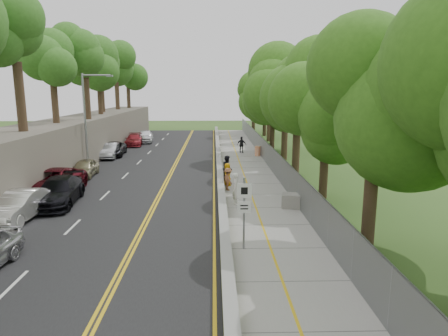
{
  "coord_description": "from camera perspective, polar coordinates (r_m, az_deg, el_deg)",
  "views": [
    {
      "loc": [
        -0.21,
        -18.97,
        6.69
      ],
      "look_at": [
        0.5,
        8.0,
        1.4
      ],
      "focal_mm": 32.0,
      "sensor_mm": 36.0,
      "label": 1
    }
  ],
  "objects": [
    {
      "name": "jersey_barrier",
      "position": [
        34.57,
        -0.72,
        0.44
      ],
      "size": [
        0.42,
        66.0,
        0.6
      ],
      "primitive_type": "cube",
      "color": "yellow",
      "rests_on": "ground"
    },
    {
      "name": "car_5",
      "position": [
        41.32,
        -16.07,
        2.41
      ],
      "size": [
        1.93,
        4.5,
        1.44
      ],
      "primitive_type": "imported",
      "rotation": [
        0.0,
        0.0,
        0.09
      ],
      "color": "#A8AAAF",
      "rests_on": "road"
    },
    {
      "name": "painter_2",
      "position": [
        29.64,
        0.49,
        -0.0
      ],
      "size": [
        0.83,
        1.0,
        1.88
      ],
      "primitive_type": "imported",
      "rotation": [
        0.0,
        0.0,
        1.43
      ],
      "color": "black",
      "rests_on": "sidewalk"
    },
    {
      "name": "trees_embankment",
      "position": [
        36.5,
        -22.98,
        16.24
      ],
      "size": [
        6.4,
        66.0,
        13.0
      ],
      "primitive_type": null,
      "color": "#3A7723",
      "rests_on": "rock_embankment"
    },
    {
      "name": "concrete_block",
      "position": [
        23.28,
        9.75,
        -4.63
      ],
      "size": [
        1.36,
        1.14,
        0.79
      ],
      "primitive_type": "cube",
      "rotation": [
        0.0,
        0.0,
        -0.23
      ],
      "color": "slate",
      "rests_on": "sidewalk"
    },
    {
      "name": "ground",
      "position": [
        20.12,
        -0.83,
        -8.33
      ],
      "size": [
        140.0,
        140.0,
        0.0
      ],
      "primitive_type": "plane",
      "color": "#33511E",
      "rests_on": "ground"
    },
    {
      "name": "painter_3",
      "position": [
        26.76,
        0.58,
        -1.6
      ],
      "size": [
        0.89,
        1.12,
        1.52
      ],
      "primitive_type": "imported",
      "rotation": [
        0.0,
        0.0,
        1.95
      ],
      "color": "brown",
      "rests_on": "sidewalk"
    },
    {
      "name": "painter_0",
      "position": [
        28.06,
        0.49,
        -0.92
      ],
      "size": [
        0.7,
        0.89,
        1.6
      ],
      "primitive_type": "imported",
      "rotation": [
        0.0,
        0.0,
        1.85
      ],
      "color": "orange",
      "rests_on": "sidewalk"
    },
    {
      "name": "car_7",
      "position": [
        49.82,
        -12.71,
        3.95
      ],
      "size": [
        2.39,
        4.94,
        1.39
      ],
      "primitive_type": "imported",
      "rotation": [
        0.0,
        0.0,
        0.1
      ],
      "color": "maroon",
      "rests_on": "road"
    },
    {
      "name": "car_6",
      "position": [
        42.5,
        -15.66,
        2.64
      ],
      "size": [
        2.73,
        5.25,
        1.41
      ],
      "primitive_type": "imported",
      "rotation": [
        0.0,
        0.0,
        0.08
      ],
      "color": "black",
      "rests_on": "road"
    },
    {
      "name": "car_4",
      "position": [
        32.9,
        -19.3,
        -0.01
      ],
      "size": [
        1.73,
        4.0,
        1.34
      ],
      "primitive_type": "imported",
      "rotation": [
        0.0,
        0.0,
        0.04
      ],
      "color": "#9A926E",
      "rests_on": "road"
    },
    {
      "name": "road",
      "position": [
        35.01,
        -10.01,
        -0.06
      ],
      "size": [
        11.2,
        66.0,
        0.04
      ],
      "primitive_type": "cube",
      "color": "black",
      "rests_on": "ground"
    },
    {
      "name": "car_1",
      "position": [
        23.32,
        -27.21,
        -4.8
      ],
      "size": [
        1.91,
        4.69,
        1.51
      ],
      "primitive_type": "imported",
      "rotation": [
        0.0,
        0.0,
        -0.07
      ],
      "color": "silver",
      "rests_on": "road"
    },
    {
      "name": "sidewalk",
      "position": [
        34.73,
        3.08,
        0.01
      ],
      "size": [
        4.2,
        66.0,
        0.05
      ],
      "primitive_type": "cube",
      "color": "gray",
      "rests_on": "ground"
    },
    {
      "name": "streetlight",
      "position": [
        34.59,
        -18.9,
        7.1
      ],
      "size": [
        2.52,
        0.22,
        8.0
      ],
      "color": "gray",
      "rests_on": "ground"
    },
    {
      "name": "painter_1",
      "position": [
        23.5,
        1.79,
        -2.94
      ],
      "size": [
        0.62,
        0.78,
        1.88
      ],
      "primitive_type": "imported",
      "rotation": [
        0.0,
        0.0,
        1.3
      ],
      "color": "white",
      "rests_on": "sidewalk"
    },
    {
      "name": "car_8",
      "position": [
        52.45,
        -11.18,
        4.46
      ],
      "size": [
        2.27,
        4.78,
        1.58
      ],
      "primitive_type": "imported",
      "rotation": [
        0.0,
        0.0,
        0.09
      ],
      "color": "white",
      "rests_on": "road"
    },
    {
      "name": "trees_fenceside",
      "position": [
        34.73,
        10.69,
        11.42
      ],
      "size": [
        7.0,
        66.0,
        14.0
      ],
      "primitive_type": null,
      "color": "#3E781E",
      "rests_on": "ground"
    },
    {
      "name": "car_2",
      "position": [
        27.94,
        -23.31,
        -1.88
      ],
      "size": [
        3.08,
        6.02,
        1.63
      ],
      "primitive_type": "imported",
      "rotation": [
        0.0,
        0.0,
        -0.07
      ],
      "color": "#5B0C16",
      "rests_on": "road"
    },
    {
      "name": "signpost",
      "position": [
        16.69,
        2.89,
        -5.37
      ],
      "size": [
        0.62,
        0.09,
        3.1
      ],
      "color": "gray",
      "rests_on": "sidewalk"
    },
    {
      "name": "rock_embankment",
      "position": [
        36.78,
        -22.71,
        2.9
      ],
      "size": [
        5.0,
        66.0,
        4.0
      ],
      "primitive_type": "cube",
      "color": "#595147",
      "rests_on": "ground"
    },
    {
      "name": "car_3",
      "position": [
        25.46,
        -22.57,
        -3.11
      ],
      "size": [
        2.65,
        5.52,
        1.55
      ],
      "primitive_type": "imported",
      "rotation": [
        0.0,
        0.0,
        0.09
      ],
      "color": "black",
      "rests_on": "road"
    },
    {
      "name": "construction_barrel",
      "position": [
        41.02,
        4.83,
        2.43
      ],
      "size": [
        0.6,
        0.6,
        0.99
      ],
      "primitive_type": "cylinder",
      "color": "#FF5500",
      "rests_on": "sidewalk"
    },
    {
      "name": "person_far",
      "position": [
        42.86,
        2.54,
        3.34
      ],
      "size": [
        1.1,
        0.73,
        1.74
      ],
      "primitive_type": "imported",
      "rotation": [
        0.0,
        0.0,
        2.82
      ],
      "color": "black",
      "rests_on": "sidewalk"
    },
    {
      "name": "chainlink_fence",
      "position": [
        34.78,
        6.55,
        1.6
      ],
      "size": [
        0.04,
        66.0,
        2.0
      ],
      "primitive_type": "cube",
      "color": "slate",
      "rests_on": "ground"
    }
  ]
}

